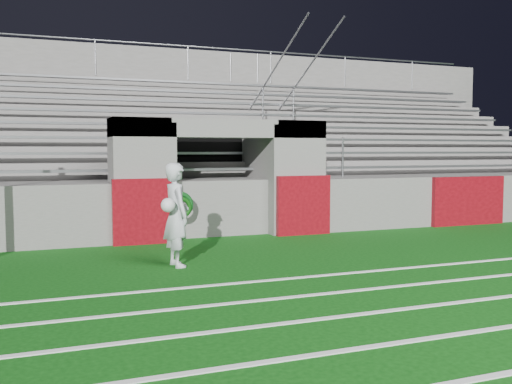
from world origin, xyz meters
name	(u,v)px	position (x,y,z in m)	size (l,w,h in m)	color
ground	(284,265)	(0.00, 0.00, 0.00)	(90.00, 90.00, 0.00)	#0B430C
stadium_structure	(175,165)	(0.00, 7.97, 1.49)	(26.00, 8.48, 5.42)	#605E5B
goalkeeper_with_ball	(176,214)	(-1.71, 0.53, 0.87)	(0.55, 0.70, 1.72)	silver
hose_coil	(181,206)	(-1.05, 2.93, 0.76)	(0.56, 0.15, 0.56)	#0D4214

